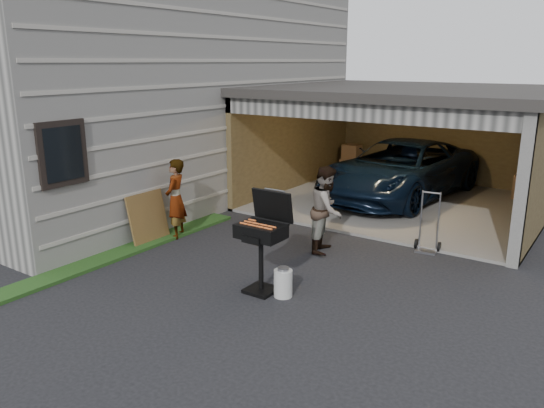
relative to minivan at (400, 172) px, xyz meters
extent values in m
plane|color=black|center=(-0.47, -6.90, -0.73)|extent=(80.00, 80.00, 0.00)
cube|color=#474744|center=(-6.47, -2.90, 2.02)|extent=(7.00, 11.00, 5.50)
cube|color=#193814|center=(-2.72, -7.90, -0.70)|extent=(0.50, 8.00, 0.06)
cube|color=#605E59|center=(0.28, -0.40, -0.70)|extent=(6.50, 6.00, 0.06)
cube|color=#453720|center=(0.28, 2.53, 0.62)|extent=(6.50, 0.15, 2.70)
cube|color=#453720|center=(-2.89, -0.40, 0.62)|extent=(0.15, 6.00, 2.70)
cube|color=#2D2B28|center=(0.28, -0.40, 2.07)|extent=(6.80, 6.30, 0.20)
cube|color=#474744|center=(0.28, -3.32, 1.79)|extent=(6.50, 0.16, 0.36)
cube|color=silver|center=(0.28, -2.10, 1.89)|extent=(6.00, 2.40, 0.06)
cube|color=#474744|center=(3.43, -3.35, 0.62)|extent=(0.20, 0.18, 2.70)
cube|color=brown|center=(-2.27, 1.80, -0.42)|extent=(0.60, 0.50, 0.50)
cube|color=brown|center=(-2.27, 1.80, 0.05)|extent=(0.50, 0.45, 0.45)
cube|color=brown|center=(2.73, 1.70, -0.37)|extent=(0.55, 0.50, 0.60)
cube|color=brown|center=(2.91, 2.30, 0.47)|extent=(0.24, 0.43, 2.20)
imported|color=black|center=(0.00, 0.00, 0.00)|extent=(2.96, 5.49, 1.46)
imported|color=#CADEFF|center=(-2.57, -5.52, 0.08)|extent=(0.59, 0.70, 1.62)
imported|color=#4E2E1E|center=(0.33, -4.50, 0.09)|extent=(0.82, 0.94, 1.64)
cube|color=black|center=(0.40, -6.70, -0.70)|extent=(0.45, 0.45, 0.05)
cylinder|color=black|center=(0.40, -6.70, -0.25)|extent=(0.07, 0.07, 0.90)
cube|color=black|center=(0.40, -6.70, 0.26)|extent=(0.71, 0.49, 0.21)
cube|color=#59595B|center=(0.40, -6.70, 0.36)|extent=(0.64, 0.43, 0.02)
cube|color=black|center=(0.40, -6.39, 0.60)|extent=(0.71, 0.13, 0.49)
cylinder|color=silver|center=(0.78, -6.65, -0.52)|extent=(0.35, 0.35, 0.43)
cube|color=brown|center=(-2.81, -6.06, -0.23)|extent=(0.25, 0.90, 1.00)
cube|color=slate|center=(1.93, -3.50, -0.71)|extent=(0.40, 0.28, 0.04)
cylinder|color=black|center=(1.70, -3.40, -0.63)|extent=(0.07, 0.20, 0.19)
cylinder|color=black|center=(2.13, -3.34, -0.63)|extent=(0.07, 0.20, 0.19)
cylinder|color=slate|center=(1.76, -3.39, -0.14)|extent=(0.03, 0.03, 1.13)
cylinder|color=slate|center=(2.08, -3.35, -0.14)|extent=(0.03, 0.03, 1.13)
cylinder|color=slate|center=(1.92, -3.37, 0.40)|extent=(0.32, 0.07, 0.03)
camera|label=1|loc=(4.89, -12.90, 2.76)|focal=35.00mm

